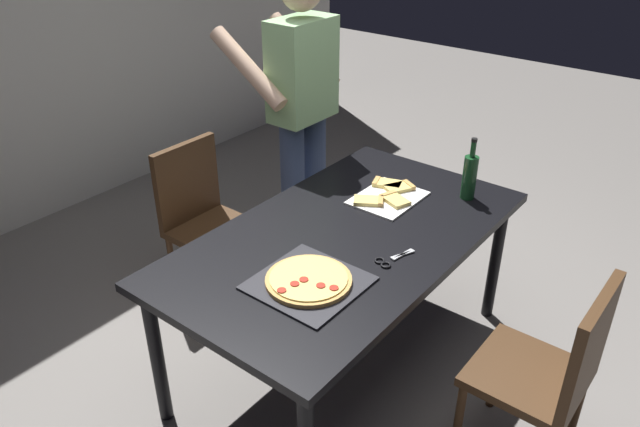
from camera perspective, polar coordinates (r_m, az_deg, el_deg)
name	(u,v)px	position (r m, az deg, el deg)	size (l,w,h in m)	color
ground_plane	(343,359)	(3.20, 2.17, -13.41)	(12.00, 12.00, 0.00)	gray
back_wall	(13,11)	(4.47, -26.70, 16.49)	(6.40, 0.10, 2.80)	silver
dining_table	(346,246)	(2.78, 2.43, -3.06)	(1.75, 0.99, 0.75)	black
chair_near_camera	(552,369)	(2.56, 20.84, -13.41)	(0.42, 0.42, 0.90)	#472D19
chair_far_side	(203,213)	(3.45, -10.89, 0.03)	(0.42, 0.42, 0.90)	#472D19
person_serving_pizza	(301,109)	(3.49, -1.82, 9.71)	(0.55, 0.54, 1.75)	#38476B
pepperoni_pizza_on_tray	(309,281)	(2.41, -1.07, -6.31)	(0.40, 0.40, 0.04)	#2D2D33
pizza_slices_on_towel	(388,195)	(3.06, 6.34, 1.72)	(0.37, 0.30, 0.03)	white
wine_bottle	(470,176)	(3.08, 13.77, 3.42)	(0.07, 0.07, 0.32)	#194723
kitchen_scissors	(390,260)	(2.57, 6.54, -4.30)	(0.20, 0.11, 0.01)	silver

